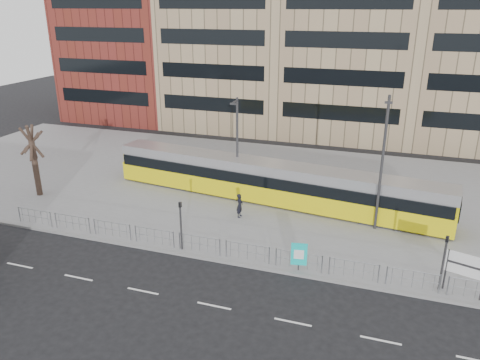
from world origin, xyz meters
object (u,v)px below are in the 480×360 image
(ad_panel, at_px, (299,255))
(lamp_post_west, at_px, (237,143))
(station_sign, at_px, (466,267))
(pedestrian, at_px, (240,205))
(bare_tree, at_px, (28,122))
(traffic_light_west, at_px, (181,220))
(tram, at_px, (271,182))
(traffic_light_east, at_px, (444,256))
(lamp_post_east, at_px, (382,160))

(ad_panel, height_order, lamp_post_west, lamp_post_west)
(station_sign, bearing_deg, pedestrian, 176.39)
(ad_panel, bearing_deg, bare_tree, 158.22)
(traffic_light_west, distance_m, lamp_post_west, 9.71)
(tram, relative_size, traffic_light_east, 8.30)
(traffic_light_west, bearing_deg, station_sign, 9.23)
(tram, relative_size, lamp_post_east, 2.91)
(tram, height_order, traffic_light_east, traffic_light_east)
(lamp_post_west, height_order, bare_tree, bare_tree)
(ad_panel, distance_m, traffic_light_west, 7.25)
(pedestrian, bearing_deg, lamp_post_east, -82.07)
(traffic_light_east, bearing_deg, pedestrian, 171.20)
(station_sign, height_order, lamp_post_west, lamp_post_west)
(tram, relative_size, lamp_post_west, 3.41)
(station_sign, bearing_deg, ad_panel, -160.14)
(lamp_post_east, distance_m, bare_tree, 25.26)
(tram, distance_m, ad_panel, 9.91)
(lamp_post_east, bearing_deg, pedestrian, -173.28)
(tram, distance_m, traffic_light_west, 9.48)
(tram, xyz_separation_m, bare_tree, (-17.38, -4.58, 4.25))
(station_sign, height_order, lamp_post_east, lamp_post_east)
(traffic_light_east, distance_m, bare_tree, 29.27)
(station_sign, bearing_deg, tram, 162.34)
(station_sign, relative_size, traffic_light_west, 0.73)
(traffic_light_east, bearing_deg, tram, 156.25)
(ad_panel, relative_size, pedestrian, 0.98)
(tram, relative_size, ad_panel, 15.39)
(ad_panel, relative_size, lamp_post_east, 0.19)
(traffic_light_east, bearing_deg, bare_tree, -174.64)
(pedestrian, bearing_deg, ad_panel, -135.10)
(tram, height_order, ad_panel, tram)
(traffic_light_east, relative_size, lamp_post_east, 0.35)
(pedestrian, distance_m, lamp_post_west, 5.38)
(pedestrian, distance_m, traffic_light_west, 5.90)
(station_sign, xyz_separation_m, traffic_light_west, (-15.57, -0.30, 0.40))
(lamp_post_west, bearing_deg, traffic_light_east, -32.59)
(tram, bearing_deg, pedestrian, -103.89)
(bare_tree, bearing_deg, ad_panel, -11.74)
(ad_panel, xyz_separation_m, lamp_post_east, (3.72, 6.66, 3.82))
(lamp_post_east, bearing_deg, tram, 163.04)
(bare_tree, bearing_deg, lamp_post_east, 5.02)
(traffic_light_west, relative_size, bare_tree, 0.39)
(ad_panel, bearing_deg, station_sign, -7.30)
(traffic_light_east, bearing_deg, traffic_light_west, -165.31)
(ad_panel, height_order, bare_tree, bare_tree)
(lamp_post_west, bearing_deg, tram, -10.42)
(pedestrian, xyz_separation_m, bare_tree, (-16.08, -1.14, 4.90))
(ad_panel, xyz_separation_m, bare_tree, (-21.43, 4.45, 4.78))
(lamp_post_east, bearing_deg, bare_tree, -174.98)
(traffic_light_west, bearing_deg, lamp_post_east, 39.17)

